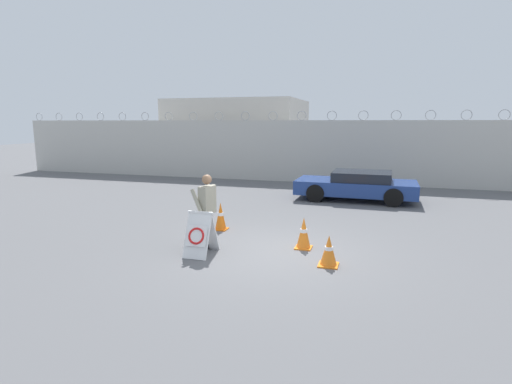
{
  "coord_description": "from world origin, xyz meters",
  "views": [
    {
      "loc": [
        2.15,
        -8.64,
        3.0
      ],
      "look_at": [
        -0.73,
        0.91,
        1.24
      ],
      "focal_mm": 28.0,
      "sensor_mm": 36.0,
      "label": 1
    }
  ],
  "objects_px": {
    "barricade_sign": "(200,234)",
    "traffic_cone_far": "(304,233)",
    "traffic_cone_near": "(221,216)",
    "security_guard": "(207,207)",
    "parked_car_rear_sedan": "(357,185)",
    "traffic_cone_mid": "(329,251)"
  },
  "relations": [
    {
      "from": "traffic_cone_near",
      "to": "traffic_cone_far",
      "type": "bearing_deg",
      "value": -21.41
    },
    {
      "from": "security_guard",
      "to": "traffic_cone_far",
      "type": "xyz_separation_m",
      "value": [
        2.2,
        0.64,
        -0.63
      ]
    },
    {
      "from": "traffic_cone_near",
      "to": "barricade_sign",
      "type": "bearing_deg",
      "value": -80.54
    },
    {
      "from": "barricade_sign",
      "to": "traffic_cone_far",
      "type": "xyz_separation_m",
      "value": [
        2.17,
        1.14,
        -0.12
      ]
    },
    {
      "from": "barricade_sign",
      "to": "parked_car_rear_sedan",
      "type": "distance_m",
      "value": 8.28
    },
    {
      "from": "traffic_cone_far",
      "to": "traffic_cone_near",
      "type": "bearing_deg",
      "value": 158.59
    },
    {
      "from": "security_guard",
      "to": "parked_car_rear_sedan",
      "type": "relative_size",
      "value": 0.39
    },
    {
      "from": "traffic_cone_near",
      "to": "traffic_cone_mid",
      "type": "height_order",
      "value": "traffic_cone_near"
    },
    {
      "from": "parked_car_rear_sedan",
      "to": "traffic_cone_near",
      "type": "bearing_deg",
      "value": 59.69
    },
    {
      "from": "traffic_cone_mid",
      "to": "parked_car_rear_sedan",
      "type": "height_order",
      "value": "parked_car_rear_sedan"
    },
    {
      "from": "security_guard",
      "to": "traffic_cone_near",
      "type": "distance_m",
      "value": 1.77
    },
    {
      "from": "barricade_sign",
      "to": "traffic_cone_near",
      "type": "relative_size",
      "value": 1.3
    },
    {
      "from": "barricade_sign",
      "to": "security_guard",
      "type": "xyz_separation_m",
      "value": [
        -0.03,
        0.5,
        0.5
      ]
    },
    {
      "from": "barricade_sign",
      "to": "traffic_cone_near",
      "type": "height_order",
      "value": "barricade_sign"
    },
    {
      "from": "barricade_sign",
      "to": "parked_car_rear_sedan",
      "type": "xyz_separation_m",
      "value": [
        3.07,
        7.69,
        0.09
      ]
    },
    {
      "from": "security_guard",
      "to": "traffic_cone_mid",
      "type": "xyz_separation_m",
      "value": [
        2.92,
        -0.38,
        -0.67
      ]
    },
    {
      "from": "traffic_cone_near",
      "to": "parked_car_rear_sedan",
      "type": "relative_size",
      "value": 0.17
    },
    {
      "from": "barricade_sign",
      "to": "security_guard",
      "type": "bearing_deg",
      "value": 93.23
    },
    {
      "from": "barricade_sign",
      "to": "security_guard",
      "type": "distance_m",
      "value": 0.71
    },
    {
      "from": "security_guard",
      "to": "parked_car_rear_sedan",
      "type": "height_order",
      "value": "security_guard"
    },
    {
      "from": "traffic_cone_mid",
      "to": "traffic_cone_far",
      "type": "height_order",
      "value": "traffic_cone_far"
    },
    {
      "from": "traffic_cone_near",
      "to": "traffic_cone_far",
      "type": "xyz_separation_m",
      "value": [
        2.53,
        -0.99,
        -0.01
      ]
    }
  ]
}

